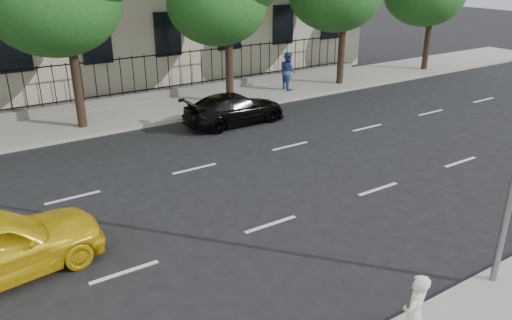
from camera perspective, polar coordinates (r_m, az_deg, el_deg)
The scene contains 7 objects.
ground at distance 11.72m, azimuth 8.81°, elevation -12.34°, with size 120.00×120.00×0.00m, color black.
far_sidewalk at distance 23.01m, azimuth -14.87°, elevation 4.95°, with size 60.00×4.00×0.15m, color gray.
lane_markings at distance 15.05m, azimuth -3.19°, elevation -3.81°, with size 49.60×4.62×0.01m, color silver, non-canonical shape.
iron_fence at distance 24.43m, azimuth -16.31°, elevation 7.17°, with size 30.00×0.50×2.20m.
black_sedan at distance 21.21m, azimuth -2.45°, elevation 5.87°, with size 1.83×4.50×1.30m, color black.
woman_near at distance 9.26m, azimuth 17.61°, elevation -16.58°, with size 0.58×0.38×1.59m, color silver.
pedestrian_far at distance 26.39m, azimuth 3.64°, elevation 10.13°, with size 0.94×0.73×1.94m, color navy.
Camera 1 is at (-6.67, -7.04, 6.58)m, focal length 35.00 mm.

